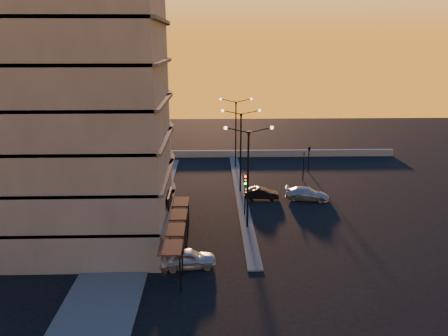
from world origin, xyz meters
TOP-DOWN VIEW (x-y plane):
  - ground at (0.00, 0.00)m, footprint 120.00×120.00m
  - sidewalk_west at (-10.50, 4.00)m, footprint 5.00×40.00m
  - median at (0.00, 10.00)m, footprint 1.20×36.00m
  - parapet at (2.00, 26.00)m, footprint 44.00×0.50m
  - building at (-14.00, 0.03)m, footprint 14.35×17.08m
  - streetlamp_near at (0.00, 0.00)m, footprint 4.32×0.32m
  - streetlamp_mid at (0.00, 10.00)m, footprint 4.32×0.32m
  - streetlamp_far at (0.00, 20.00)m, footprint 4.32×0.32m
  - traffic_light_main at (0.00, 2.87)m, footprint 0.28×0.44m
  - signal_east_a at (8.00, 14.00)m, footprint 0.13×0.16m
  - signal_east_b at (9.50, 18.00)m, footprint 0.42×1.99m
  - car_hatchback at (-5.08, -7.18)m, footprint 4.46×2.21m
  - car_sedan at (2.15, 7.76)m, footprint 3.83×1.55m
  - car_wagon at (7.07, 7.32)m, footprint 4.97×2.97m

SIDE VIEW (x-z plane):
  - ground at x=0.00m, z-range 0.00..0.00m
  - sidewalk_west at x=-10.50m, z-range 0.00..0.12m
  - median at x=0.00m, z-range 0.00..0.12m
  - parapet at x=2.00m, z-range 0.00..1.00m
  - car_sedan at x=2.15m, z-range 0.00..1.24m
  - car_wagon at x=7.07m, z-range 0.00..1.35m
  - car_hatchback at x=-5.08m, z-range 0.00..1.46m
  - signal_east_a at x=8.00m, z-range 0.13..3.73m
  - traffic_light_main at x=0.00m, z-range 0.76..5.01m
  - signal_east_b at x=9.50m, z-range 1.30..4.90m
  - streetlamp_near at x=0.00m, z-range 0.84..10.35m
  - streetlamp_mid at x=0.00m, z-range 0.84..10.35m
  - streetlamp_far at x=0.00m, z-range 0.84..10.35m
  - building at x=-14.00m, z-range -0.59..24.41m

